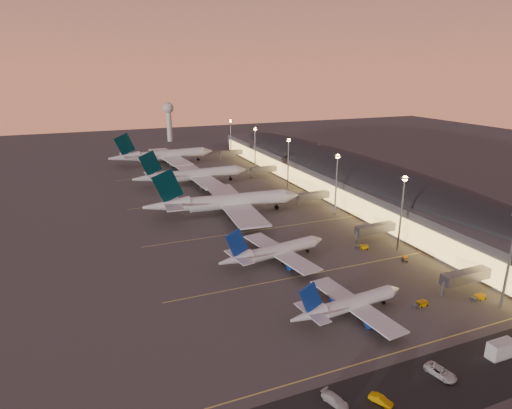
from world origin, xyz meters
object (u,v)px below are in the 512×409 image
object	(u,v)px
radar_tower	(169,115)
airliner_narrow_north	(274,251)
baggage_tug_a	(420,304)
catering_truck_a	(502,349)
service_van_b	(381,400)
baggage_tug_d	(405,259)
airliner_narrow_south	(349,305)
airliner_wide_near	(225,202)
airliner_wide_far	(163,155)
service_van_c	(441,372)
baggage_tug_b	(479,297)
baggage_tug_c	(362,247)
airliner_wide_mid	(193,175)
service_van_a	(335,400)

from	to	relation	value
radar_tower	airliner_narrow_north	bearing A→B (deg)	-93.90
baggage_tug_a	catering_truck_a	distance (m)	22.80
catering_truck_a	airliner_narrow_north	bearing A→B (deg)	112.77
baggage_tug_a	service_van_b	size ratio (longest dim) A/B	0.96
airliner_narrow_north	baggage_tug_d	bearing A→B (deg)	-29.73
airliner_narrow_south	baggage_tug_a	world-z (taller)	airliner_narrow_south
airliner_narrow_south	radar_tower	bearing A→B (deg)	81.51
airliner_wide_near	airliner_wide_far	world-z (taller)	airliner_wide_far
airliner_narrow_north	service_van_b	xyz separation A→B (m)	(-6.97, -62.89, -2.87)
baggage_tug_a	service_van_c	distance (m)	27.23
baggage_tug_b	baggage_tug_c	size ratio (longest dim) A/B	0.95
airliner_wide_mid	catering_truck_a	bearing A→B (deg)	-84.08
airliner_wide_mid	service_van_a	distance (m)	164.53
catering_truck_a	service_van_b	distance (m)	32.54
airliner_wide_far	baggage_tug_c	world-z (taller)	airliner_wide_far
baggage_tug_a	baggage_tug_b	world-z (taller)	baggage_tug_b
airliner_wide_far	baggage_tug_d	xyz separation A→B (m)	(45.02, -176.97, -5.15)
airliner_wide_mid	service_van_b	distance (m)	167.20
airliner_wide_mid	baggage_tug_b	world-z (taller)	airliner_wide_mid
airliner_narrow_north	service_van_a	size ratio (longest dim) A/B	7.02
radar_tower	service_van_c	world-z (taller)	radar_tower
airliner_narrow_north	airliner_wide_near	bearing A→B (deg)	80.40
airliner_wide_far	baggage_tug_c	size ratio (longest dim) A/B	15.16
baggage_tug_c	service_van_c	world-z (taller)	service_van_c
baggage_tug_c	catering_truck_a	bearing A→B (deg)	-73.25
baggage_tug_c	service_van_b	distance (m)	72.50
airliner_wide_mid	service_van_b	size ratio (longest dim) A/B	14.07
airliner_wide_near	service_van_a	xyz separation A→B (m)	(-15.02, -109.91, -4.74)
airliner_narrow_north	baggage_tug_b	xyz separation A→B (m)	(41.12, -42.02, -3.03)
airliner_wide_far	catering_truck_a	distance (m)	225.82
baggage_tug_b	catering_truck_a	bearing A→B (deg)	-130.53
radar_tower	baggage_tug_b	world-z (taller)	radar_tower
airliner_narrow_north	baggage_tug_c	bearing A→B (deg)	-12.92
baggage_tug_d	service_van_b	size ratio (longest dim) A/B	0.79
radar_tower	service_van_a	bearing A→B (deg)	-95.85
airliner_wide_near	service_van_b	world-z (taller)	airliner_wide_near
airliner_wide_mid	service_van_b	world-z (taller)	airliner_wide_mid
airliner_narrow_south	airliner_wide_near	distance (m)	85.94
airliner_wide_mid	baggage_tug_c	distance (m)	111.14
baggage_tug_a	service_van_b	xyz separation A→B (m)	(-31.21, -24.08, 0.17)
airliner_wide_far	service_van_a	size ratio (longest dim) A/B	12.26
baggage_tug_d	service_van_c	size ratio (longest dim) A/B	0.55
baggage_tug_c	service_van_b	bearing A→B (deg)	-99.56
airliner_wide_mid	baggage_tug_a	size ratio (longest dim) A/B	14.70
service_van_b	service_van_c	world-z (taller)	service_van_c
baggage_tug_b	airliner_narrow_south	bearing A→B (deg)	168.22
baggage_tug_c	airliner_wide_mid	bearing A→B (deg)	130.44
baggage_tug_a	baggage_tug_d	bearing A→B (deg)	53.08
airliner_narrow_north	baggage_tug_c	world-z (taller)	airliner_narrow_north
service_van_b	airliner_narrow_north	bearing A→B (deg)	58.15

